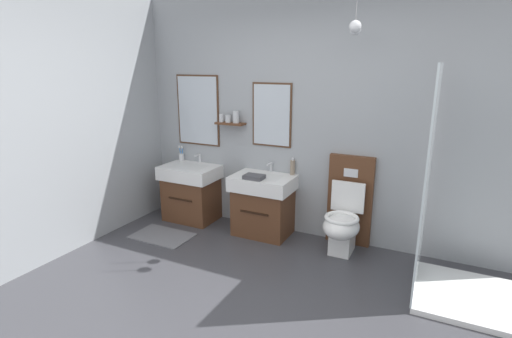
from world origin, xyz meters
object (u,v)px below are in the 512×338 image
toothbrush_cup (181,156)px  soap_dispenser (293,167)px  vanity_sink_right (263,203)px  toilet (345,216)px  shower_tray (456,253)px  vanity_sink_left (191,191)px  folded_hand_towel (254,177)px

toothbrush_cup → soap_dispenser: size_ratio=0.96×
vanity_sink_right → toothbrush_cup: bearing=172.0°
soap_dispenser → toothbrush_cup: bearing=-179.6°
toothbrush_cup → toilet: bearing=-4.1°
toilet → toothbrush_cup: (-2.23, 0.16, 0.38)m
toothbrush_cup → soap_dispenser: 1.56m
soap_dispenser → shower_tray: shower_tray is taller
vanity_sink_left → vanity_sink_right: (1.01, 0.00, 0.00)m
toothbrush_cup → vanity_sink_right: bearing=-8.0°
vanity_sink_left → soap_dispenser: size_ratio=3.46×
vanity_sink_right → vanity_sink_left: bearing=180.0°
shower_tray → folded_hand_towel: bearing=171.8°
toothbrush_cup → folded_hand_towel: (1.24, -0.34, -0.03)m
vanity_sink_right → toilet: 0.95m
folded_hand_towel → toothbrush_cup: bearing=164.7°
vanity_sink_right → folded_hand_towel: size_ratio=3.21×
folded_hand_towel → shower_tray: size_ratio=0.11×
toilet → folded_hand_towel: (-0.99, -0.18, 0.35)m
toilet → shower_tray: (1.05, -0.47, 0.03)m
vanity_sink_right → toothbrush_cup: toothbrush_cup is taller
vanity_sink_left → folded_hand_towel: bearing=-9.3°
toilet → shower_tray: bearing=-24.2°
soap_dispenser → folded_hand_towel: soap_dispenser is taller
toilet → folded_hand_towel: size_ratio=4.55×
vanity_sink_right → toothbrush_cup: 1.35m
vanity_sink_left → shower_tray: size_ratio=0.36×
toilet → shower_tray: 1.15m
shower_tray → soap_dispenser: bearing=159.5°
soap_dispenser → shower_tray: (1.73, -0.64, -0.39)m
toothbrush_cup → soap_dispenser: soap_dispenser is taller
toilet → soap_dispenser: bearing=165.8°
shower_tray → vanity_sink_right: bearing=167.2°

